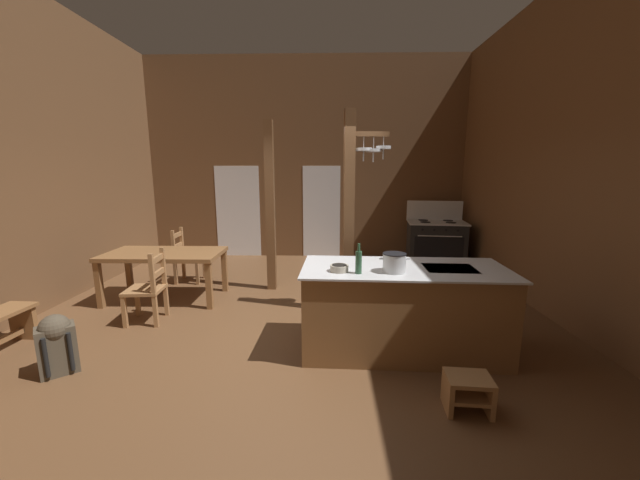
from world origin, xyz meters
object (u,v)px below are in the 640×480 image
backpack (57,342)px  ladderback_chair_near_window (149,288)px  mixing_bowl_on_counter (339,268)px  stockpot_on_counter (394,263)px  step_stool (468,390)px  dining_table (164,258)px  stove_range (435,243)px  ladderback_chair_by_post (186,257)px  bottle_tall_on_counter (359,262)px  kitchen_island (402,309)px

backpack → ladderback_chair_near_window: bearing=76.4°
mixing_bowl_on_counter → stockpot_on_counter: bearing=-1.1°
step_stool → stockpot_on_counter: 1.29m
dining_table → stove_range: bearing=23.9°
ladderback_chair_by_post → backpack: 2.97m
ladderback_chair_near_window → mixing_bowl_on_counter: bearing=-19.3°
stove_range → bottle_tall_on_counter: size_ratio=4.35×
ladderback_chair_by_post → stockpot_on_counter: stockpot_on_counter is taller
step_stool → bottle_tall_on_counter: bottle_tall_on_counter is taller
kitchen_island → ladderback_chair_near_window: 3.21m
dining_table → bottle_tall_on_counter: size_ratio=5.62×
stove_range → dining_table: (-4.68, -2.08, 0.17)m
step_stool → dining_table: size_ratio=0.22×
backpack → mixing_bowl_on_counter: mixing_bowl_on_counter is taller
dining_table → stockpot_on_counter: 3.59m
stockpot_on_counter → kitchen_island: bearing=51.7°
stove_range → ladderback_chair_near_window: 5.37m
stove_range → mixing_bowl_on_counter: 4.32m
stove_range → dining_table: stove_range is taller
ladderback_chair_near_window → mixing_bowl_on_counter: mixing_bowl_on_counter is taller
ladderback_chair_by_post → mixing_bowl_on_counter: (2.63, -2.58, 0.52)m
stockpot_on_counter → bottle_tall_on_counter: size_ratio=1.01×
ladderback_chair_near_window → mixing_bowl_on_counter: 2.63m
bottle_tall_on_counter → step_stool: bearing=-42.3°
stove_range → step_stool: (-1.05, -4.60, -0.30)m
bottle_tall_on_counter → backpack: bearing=-174.0°
kitchen_island → dining_table: size_ratio=1.29×
dining_table → mixing_bowl_on_counter: mixing_bowl_on_counter is taller
step_stool → backpack: (-3.77, 0.47, 0.14)m
stockpot_on_counter → bottle_tall_on_counter: 0.37m
dining_table → stockpot_on_counter: stockpot_on_counter is taller
kitchen_island → bottle_tall_on_counter: 0.82m
bottle_tall_on_counter → stockpot_on_counter: bearing=9.5°
ladderback_chair_near_window → stockpot_on_counter: stockpot_on_counter is taller
dining_table → bottle_tall_on_counter: 3.31m
kitchen_island → backpack: kitchen_island is taller
ladderback_chair_by_post → mixing_bowl_on_counter: 3.72m
backpack → stockpot_on_counter: bearing=6.4°
dining_table → ladderback_chair_by_post: size_ratio=1.80×
ladderback_chair_near_window → stockpot_on_counter: size_ratio=3.09×
dining_table → ladderback_chair_near_window: bearing=-79.3°
step_stool → dining_table: dining_table is taller
kitchen_island → backpack: size_ratio=3.68×
step_stool → backpack: bearing=172.9°
ladderback_chair_near_window → step_stool: bearing=-26.0°
step_stool → mixing_bowl_on_counter: (-1.04, 0.85, 0.80)m
mixing_bowl_on_counter → bottle_tall_on_counter: 0.22m
stove_range → ladderback_chair_near_window: (-4.52, -2.90, -0.03)m
ladderback_chair_near_window → ladderback_chair_by_post: (-0.19, 1.73, 0.00)m
mixing_bowl_on_counter → ladderback_chair_by_post: bearing=135.5°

